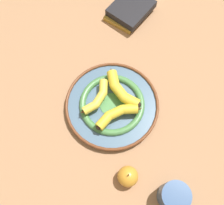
% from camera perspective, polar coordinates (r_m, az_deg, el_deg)
% --- Properties ---
extents(ground_plane, '(2.80, 2.80, 0.00)m').
position_cam_1_polar(ground_plane, '(0.98, -2.14, -1.07)').
color(ground_plane, '#A87A56').
extents(decorative_bowl, '(0.34, 0.34, 0.04)m').
position_cam_1_polar(decorative_bowl, '(0.96, 0.00, -0.49)').
color(decorative_bowl, slate).
rests_on(decorative_bowl, ground_plane).
extents(banana_a, '(0.18, 0.08, 0.03)m').
position_cam_1_polar(banana_a, '(0.91, 1.19, -2.47)').
color(banana_a, yellow).
rests_on(banana_a, decorative_bowl).
extents(banana_b, '(0.16, 0.08, 0.03)m').
position_cam_1_polar(banana_b, '(0.93, -3.19, 0.89)').
color(banana_b, yellow).
rests_on(banana_b, decorative_bowl).
extents(banana_c, '(0.07, 0.19, 0.04)m').
position_cam_1_polar(banana_c, '(0.94, 1.83, 2.82)').
color(banana_c, yellow).
rests_on(banana_c, decorative_bowl).
extents(book_stack, '(0.22, 0.19, 0.05)m').
position_cam_1_polar(book_stack, '(1.18, 4.00, 19.64)').
color(book_stack, '#B28933').
rests_on(book_stack, ground_plane).
extents(coffee_mug, '(0.09, 0.14, 0.09)m').
position_cam_1_polar(coffee_mug, '(0.89, 13.40, -19.43)').
color(coffee_mug, '#335184').
rests_on(coffee_mug, ground_plane).
extents(apple, '(0.07, 0.07, 0.08)m').
position_cam_1_polar(apple, '(0.89, 3.48, -15.75)').
color(apple, gold).
rests_on(apple, ground_plane).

